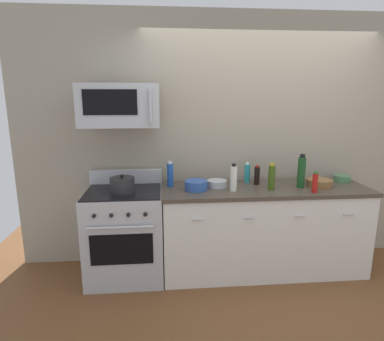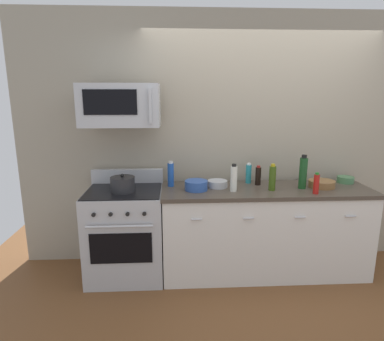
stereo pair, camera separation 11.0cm
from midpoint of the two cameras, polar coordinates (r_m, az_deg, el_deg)
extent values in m
plane|color=brown|center=(3.80, 11.02, -16.35)|extent=(6.26, 6.26, 0.00)
cube|color=#9E937F|center=(3.75, 10.19, 5.14)|extent=(5.22, 0.10, 2.70)
cube|color=silver|center=(3.61, 11.32, -10.23)|extent=(2.10, 0.62, 0.88)
cube|color=#473D33|center=(3.46, 11.66, -3.20)|extent=(2.13, 0.65, 0.04)
cube|color=black|center=(3.55, 12.36, -17.79)|extent=(2.10, 0.02, 0.10)
cylinder|color=silver|center=(3.08, -0.08, -8.46)|extent=(0.10, 0.02, 0.02)
cylinder|color=silver|center=(3.16, 8.89, -8.07)|extent=(0.10, 0.02, 0.02)
cylinder|color=silver|center=(3.31, 17.22, -7.53)|extent=(0.10, 0.02, 0.02)
cylinder|color=silver|center=(3.52, 24.67, -6.92)|extent=(0.10, 0.02, 0.02)
cube|color=#B7BABF|center=(3.50, -12.34, -10.80)|extent=(0.76, 0.64, 0.91)
cube|color=black|center=(3.21, -13.06, -13.19)|extent=(0.58, 0.01, 0.30)
cylinder|color=#B7BABF|center=(3.09, -13.35, -9.59)|extent=(0.61, 0.02, 0.02)
cube|color=#B7BABF|center=(3.60, -12.19, -1.11)|extent=(0.76, 0.06, 0.16)
cube|color=black|center=(3.34, -12.72, -3.53)|extent=(0.73, 0.61, 0.01)
cylinder|color=black|center=(3.11, -17.59, -7.51)|extent=(0.04, 0.02, 0.04)
cylinder|color=black|center=(3.08, -14.81, -7.53)|extent=(0.04, 0.02, 0.04)
cylinder|color=black|center=(3.06, -11.98, -7.53)|extent=(0.04, 0.02, 0.04)
cylinder|color=black|center=(3.04, -9.11, -7.51)|extent=(0.04, 0.02, 0.04)
cube|color=#B7BABF|center=(3.26, -13.33, 10.92)|extent=(0.74, 0.40, 0.40)
cube|color=black|center=(3.07, -15.02, 11.33)|extent=(0.48, 0.01, 0.22)
cube|color=#B7BABF|center=(3.02, -8.21, 11.00)|extent=(0.02, 0.04, 0.30)
cylinder|color=#1E4CA5|center=(3.40, -4.73, -0.80)|extent=(0.07, 0.07, 0.24)
cylinder|color=silver|center=(3.37, -4.77, 1.40)|extent=(0.04, 0.04, 0.02)
cylinder|color=#385114|center=(3.36, 12.69, -1.22)|extent=(0.07, 0.07, 0.24)
cylinder|color=#B29919|center=(3.33, 12.80, 1.01)|extent=(0.04, 0.04, 0.02)
cylinder|color=teal|center=(3.59, 8.66, -0.52)|extent=(0.06, 0.06, 0.20)
cylinder|color=white|center=(3.57, 8.72, 1.18)|extent=(0.04, 0.04, 0.02)
cylinder|color=#B21914|center=(3.38, 19.63, -2.06)|extent=(0.05, 0.05, 0.19)
cylinder|color=#19721E|center=(3.36, 19.76, -0.36)|extent=(0.03, 0.03, 0.02)
cylinder|color=silver|center=(3.25, 6.25, -1.40)|extent=(0.07, 0.07, 0.25)
cylinder|color=black|center=(3.22, 6.31, 0.96)|extent=(0.04, 0.04, 0.02)
cylinder|color=black|center=(3.54, 10.29, -0.89)|extent=(0.06, 0.06, 0.19)
cylinder|color=maroon|center=(3.51, 10.36, 0.74)|extent=(0.04, 0.04, 0.02)
cylinder|color=#19471E|center=(3.51, 17.54, -0.31)|extent=(0.08, 0.08, 0.31)
cylinder|color=black|center=(3.48, 17.73, 2.45)|extent=(0.05, 0.05, 0.03)
cylinder|color=#B2B5BA|center=(3.40, 3.42, -2.28)|extent=(0.20, 0.20, 0.07)
torus|color=#B2B5BA|center=(3.39, 3.43, -1.79)|extent=(0.20, 0.20, 0.01)
cylinder|color=#B2B5BA|center=(3.41, 3.41, -2.76)|extent=(0.11, 0.11, 0.01)
cylinder|color=brown|center=(3.66, 20.37, -1.98)|extent=(0.26, 0.26, 0.07)
torus|color=brown|center=(3.65, 20.41, -1.55)|extent=(0.26, 0.26, 0.01)
cylinder|color=brown|center=(3.67, 20.34, -2.43)|extent=(0.14, 0.14, 0.01)
cylinder|color=#477A4C|center=(3.95, 23.78, -1.25)|extent=(0.17, 0.17, 0.07)
torus|color=#477A4C|center=(3.94, 23.82, -0.84)|extent=(0.17, 0.17, 0.01)
cylinder|color=#477A4C|center=(3.95, 23.75, -1.65)|extent=(0.10, 0.10, 0.01)
cylinder|color=#2D519E|center=(3.28, -0.25, -2.57)|extent=(0.23, 0.23, 0.10)
torus|color=#2D519E|center=(3.27, -0.25, -1.86)|extent=(0.23, 0.23, 0.01)
cylinder|color=#2D519E|center=(3.29, -0.25, -3.25)|extent=(0.13, 0.13, 0.01)
cylinder|color=#262628|center=(3.27, -12.90, -2.45)|extent=(0.24, 0.24, 0.15)
sphere|color=black|center=(3.25, -12.97, -0.95)|extent=(0.04, 0.04, 0.04)
camera|label=1|loc=(0.06, -90.98, -0.22)|focal=30.84mm
camera|label=2|loc=(0.06, 89.02, 0.22)|focal=30.84mm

